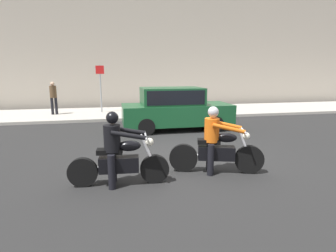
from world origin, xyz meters
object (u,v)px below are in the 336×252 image
Objects in this scene: parked_sedan_forest_green at (175,108)px; street_sign_post at (100,84)px; pedestrian_bystander at (53,95)px; motorcycle_with_rider_orange_stripe at (216,146)px; motorcycle_with_rider_black_leather at (118,155)px.

parked_sedan_forest_green is 1.72× the size of street_sign_post.
street_sign_post is at bearing 7.36° from pedestrian_bystander.
pedestrian_bystander is at bearing 119.86° from motorcycle_with_rider_orange_stripe.
pedestrian_bystander reaches higher than motorcycle_with_rider_orange_stripe.
motorcycle_with_rider_black_leather is 0.48× the size of parked_sedan_forest_green.
parked_sedan_forest_green reaches higher than motorcycle_with_rider_black_leather.
motorcycle_with_rider_orange_stripe is 0.83× the size of street_sign_post.
street_sign_post is 2.49m from pedestrian_bystander.
parked_sedan_forest_green is 5.62m from street_sign_post.
pedestrian_bystander is at bearing 107.82° from motorcycle_with_rider_black_leather.
motorcycle_with_rider_black_leather is 0.98× the size of motorcycle_with_rider_orange_stripe.
parked_sedan_forest_green reaches higher than motorcycle_with_rider_orange_stripe.
parked_sedan_forest_green is at bearing 64.74° from motorcycle_with_rider_black_leather.
parked_sedan_forest_green is (0.18, 4.91, 0.24)m from motorcycle_with_rider_orange_stripe.
motorcycle_with_rider_orange_stripe is 1.26× the size of pedestrian_bystander.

